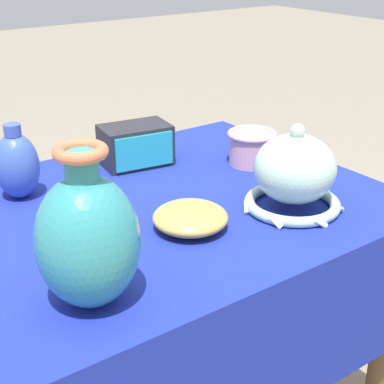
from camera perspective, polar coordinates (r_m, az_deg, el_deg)
display_table at (r=1.23m, az=-4.32°, el=-5.08°), size 1.02×0.74×0.69m
vase_tall_bulbous at (r=0.87m, az=-10.10°, el=-4.44°), size 0.15×0.15×0.25m
vase_dome_bell at (r=1.19m, az=9.88°, el=1.64°), size 0.20×0.21×0.18m
mosaic_tile_box at (r=1.42m, az=-5.47°, el=4.56°), size 0.18×0.13×0.10m
bowl_shallow_ivory at (r=1.12m, az=-10.26°, el=-2.54°), size 0.12×0.12×0.05m
cup_wide_rose at (r=1.42m, az=5.81°, el=4.42°), size 0.12×0.12×0.08m
bowl_shallow_ochre at (r=1.11m, az=-0.16°, el=-2.49°), size 0.14×0.14×0.05m
jar_round_cobalt at (r=1.28m, az=-16.62°, el=2.51°), size 0.09×0.09×0.16m
wooden_crate at (r=2.06m, az=17.18°, el=-8.33°), size 0.40×0.33×0.27m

